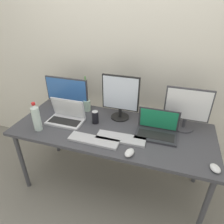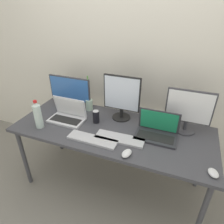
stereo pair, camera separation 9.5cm
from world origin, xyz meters
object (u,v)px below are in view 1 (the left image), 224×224
Objects in this scene: bamboo_vase at (87,104)px; keyboard_main at (121,138)px; water_bottle at (36,117)px; laptop_secondary at (157,129)px; laptop_silver at (66,116)px; monitor_left at (67,92)px; work_desk at (112,134)px; monitor_center at (120,96)px; mouse_by_keyboard at (129,153)px; mouse_by_laptop at (215,168)px; keyboard_aux at (94,140)px; monitor_right at (187,108)px; soda_can_near_keyboard at (95,117)px.

keyboard_main is at bearing -38.29° from bamboo_vase.
laptop_secondary is at bearing 13.80° from water_bottle.
laptop_silver is at bearing -177.00° from laptop_secondary.
laptop_silver is (0.12, -0.26, -0.13)m from monitor_left.
work_desk is at bearing 18.72° from water_bottle.
laptop_silver is at bearing -155.26° from monitor_center.
work_desk is at bearing -94.07° from monitor_center.
laptop_silver is at bearing -112.07° from bamboo_vase.
laptop_silver is 0.88m from laptop_secondary.
monitor_left is 1.01m from mouse_by_keyboard.
work_desk is at bearing 140.89° from mouse_by_laptop.
laptop_secondary is at bearing 28.94° from keyboard_aux.
monitor_right reaches higher than mouse_by_keyboard.
work_desk is 3.84× the size of monitor_left.
keyboard_aux is at bearing 155.89° from mouse_by_laptop.
monitor_center is 0.60m from mouse_by_keyboard.
monitor_right is (0.62, 0.00, -0.03)m from monitor_center.
monitor_right reaches higher than laptop_secondary.
monitor_left is 1.54m from mouse_by_laptop.
laptop_secondary is at bearing 77.52° from mouse_by_keyboard.
monitor_right reaches higher than keyboard_main.
monitor_left is (-0.59, 0.25, 0.25)m from work_desk.
work_desk is 0.42m from laptop_secondary.
bamboo_vase is at bearing 120.16° from keyboard_aux.
monitor_left is at bearing 150.05° from keyboard_main.
laptop_silver is at bearing -65.08° from monitor_left.
work_desk is at bearing -160.84° from monitor_right.
keyboard_aux is at bearing -60.53° from bamboo_vase.
laptop_silver is at bearing 171.34° from mouse_by_keyboard.
mouse_by_laptop is 1.09m from soda_can_near_keyboard.
bamboo_vase is at bearing 145.11° from work_desk.
keyboard_main is at bearing -72.95° from monitor_center.
mouse_by_laptop is (0.86, -0.27, 0.08)m from work_desk.
mouse_by_keyboard is at bearing -66.60° from monitor_center.
work_desk is 0.69m from monitor_left.
mouse_by_keyboard is (0.22, -0.52, -0.22)m from monitor_center.
monitor_center reaches higher than mouse_by_laptop.
monitor_right is 0.57m from mouse_by_laptop.
monitor_left is at bearing 168.09° from laptop_secondary.
soda_can_near_keyboard is at bearing -48.99° from bamboo_vase.
work_desk is 4.63× the size of monitor_right.
mouse_by_keyboard is (0.83, -0.55, -0.17)m from monitor_left.
mouse_by_laptop is at bearing -34.46° from laptop_secondary.
water_bottle is (-0.06, -0.47, -0.06)m from monitor_left.
monitor_left is at bearing -178.71° from bamboo_vase.
soda_can_near_keyboard is (-0.20, -0.17, -0.18)m from monitor_center.
monitor_center reaches higher than keyboard_aux.
monitor_center is at bearing 155.51° from laptop_secondary.
mouse_by_keyboard reaches higher than keyboard_main.
work_desk is 5.30× the size of laptop_silver.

